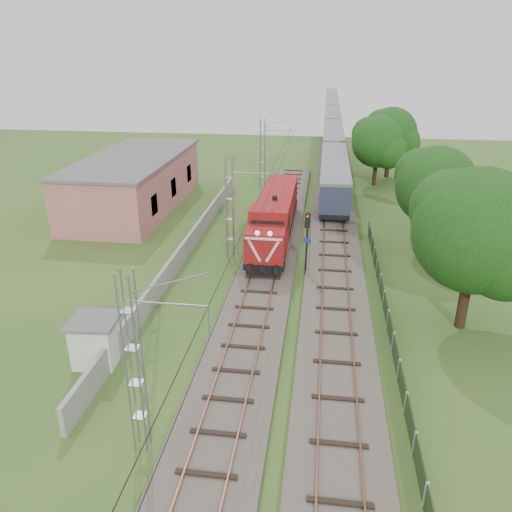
# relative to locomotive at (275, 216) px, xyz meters

# --- Properties ---
(ground) EXTENTS (140.00, 140.00, 0.00)m
(ground) POSITION_rel_locomotive_xyz_m (0.00, -16.34, -2.17)
(ground) COLOR #2F5A21
(ground) RESTS_ON ground
(track_main) EXTENTS (4.20, 70.00, 0.45)m
(track_main) POSITION_rel_locomotive_xyz_m (0.00, -9.34, -1.99)
(track_main) COLOR #6B6054
(track_main) RESTS_ON ground
(track_side) EXTENTS (4.20, 80.00, 0.45)m
(track_side) POSITION_rel_locomotive_xyz_m (5.00, 3.66, -1.99)
(track_side) COLOR #6B6054
(track_side) RESTS_ON ground
(catenary) EXTENTS (3.31, 70.00, 8.00)m
(catenary) POSITION_rel_locomotive_xyz_m (-2.95, -4.34, 1.88)
(catenary) COLOR gray
(catenary) RESTS_ON ground
(boundary_wall) EXTENTS (0.25, 40.00, 1.50)m
(boundary_wall) POSITION_rel_locomotive_xyz_m (-6.50, -4.34, -1.42)
(boundary_wall) COLOR #9E9E99
(boundary_wall) RESTS_ON ground
(station_building) EXTENTS (8.40, 20.40, 5.22)m
(station_building) POSITION_rel_locomotive_xyz_m (-15.00, 7.66, 0.46)
(station_building) COLOR #CD746E
(station_building) RESTS_ON ground
(fence) EXTENTS (0.12, 32.00, 1.20)m
(fence) POSITION_rel_locomotive_xyz_m (8.00, -13.34, -1.57)
(fence) COLOR black
(fence) RESTS_ON ground
(locomotive) EXTENTS (2.88, 16.43, 4.17)m
(locomotive) POSITION_rel_locomotive_xyz_m (0.00, 0.00, 0.00)
(locomotive) COLOR black
(locomotive) RESTS_ON ground
(coach_rake) EXTENTS (2.91, 108.80, 3.36)m
(coach_rake) POSITION_rel_locomotive_xyz_m (5.00, 58.53, 0.27)
(coach_rake) COLOR black
(coach_rake) RESTS_ON ground
(signal_post) EXTENTS (0.51, 0.41, 4.73)m
(signal_post) POSITION_rel_locomotive_xyz_m (2.90, -6.58, 1.08)
(signal_post) COLOR black
(signal_post) RESTS_ON ground
(relay_hut) EXTENTS (2.59, 2.59, 2.49)m
(relay_hut) POSITION_rel_locomotive_xyz_m (-7.40, -18.78, -0.91)
(relay_hut) COLOR silver
(relay_hut) RESTS_ON ground
(tree_a) EXTENTS (7.34, 6.99, 9.51)m
(tree_a) POSITION_rel_locomotive_xyz_m (12.34, -12.61, 3.76)
(tree_a) COLOR #3C2318
(tree_a) RESTS_ON ground
(tree_b) EXTENTS (6.48, 6.17, 8.40)m
(tree_b) POSITION_rel_locomotive_xyz_m (12.55, -0.44, 3.07)
(tree_b) COLOR #3C2318
(tree_b) RESTS_ON ground
(tree_c) EXTENTS (6.28, 5.98, 8.14)m
(tree_c) POSITION_rel_locomotive_xyz_m (9.92, 19.73, 2.91)
(tree_c) COLOR #3C2318
(tree_c) RESTS_ON ground
(tree_d) EXTENTS (6.61, 6.30, 8.57)m
(tree_d) POSITION_rel_locomotive_xyz_m (11.82, 23.98, 3.18)
(tree_d) COLOR #3C2318
(tree_d) RESTS_ON ground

